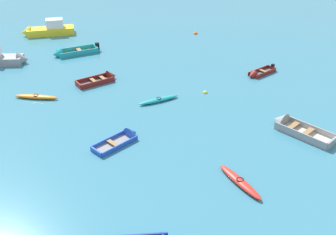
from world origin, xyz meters
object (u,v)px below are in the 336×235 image
(kayak_turquoise_far_right, at_px, (159,100))
(rowboat_maroon_back_row_center, at_px, (257,74))
(mooring_buoy_trailing, at_px, (195,34))
(rowboat_grey_cluster_outer, at_px, (291,126))
(kayak_red_foreground_center, at_px, (240,182))
(kayak_orange_distant_center, at_px, (36,97))
(rowboat_turquoise_near_right, at_px, (67,53))
(rowboat_blue_far_left, at_px, (126,137))
(rowboat_maroon_midfield_left, at_px, (105,79))
(motor_launch_yellow_outer_right, at_px, (47,30))
(mooring_buoy_near_foreground, at_px, (205,93))
(motor_launch_grey_back_row_right, at_px, (1,58))

(kayak_turquoise_far_right, height_order, rowboat_maroon_back_row_center, rowboat_maroon_back_row_center)
(kayak_turquoise_far_right, relative_size, mooring_buoy_trailing, 6.20)
(rowboat_grey_cluster_outer, distance_m, kayak_red_foreground_center, 7.04)
(kayak_orange_distant_center, xyz_separation_m, rowboat_turquoise_near_right, (-0.81, 9.16, 0.08))
(rowboat_blue_far_left, bearing_deg, rowboat_maroon_midfield_left, 113.22)
(rowboat_grey_cluster_outer, bearing_deg, motor_launch_yellow_outer_right, 143.91)
(rowboat_blue_far_left, distance_m, mooring_buoy_trailing, 22.23)
(rowboat_maroon_back_row_center, relative_size, mooring_buoy_trailing, 5.88)
(rowboat_blue_far_left, xyz_separation_m, motor_launch_yellow_outer_right, (-13.13, 19.75, 0.41))
(rowboat_maroon_midfield_left, relative_size, kayak_orange_distant_center, 0.97)
(mooring_buoy_near_foreground, bearing_deg, kayak_red_foreground_center, -77.97)
(rowboat_grey_cluster_outer, xyz_separation_m, mooring_buoy_trailing, (-7.51, 19.48, -0.23))
(motor_launch_grey_back_row_right, relative_size, mooring_buoy_near_foreground, 14.50)
(kayak_orange_distant_center, bearing_deg, rowboat_turquoise_near_right, 95.06)
(motor_launch_grey_back_row_right, xyz_separation_m, rowboat_maroon_back_row_center, (22.88, 0.11, -0.39))
(kayak_turquoise_far_right, distance_m, mooring_buoy_near_foreground, 3.87)
(rowboat_maroon_midfield_left, height_order, rowboat_grey_cluster_outer, rowboat_grey_cluster_outer)
(rowboat_grey_cluster_outer, bearing_deg, kayak_orange_distant_center, 173.20)
(rowboat_grey_cluster_outer, bearing_deg, rowboat_maroon_midfield_left, 156.88)
(rowboat_maroon_back_row_center, bearing_deg, kayak_red_foreground_center, -97.27)
(kayak_orange_distant_center, relative_size, kayak_red_foreground_center, 1.10)
(rowboat_grey_cluster_outer, bearing_deg, rowboat_blue_far_left, -166.29)
(rowboat_blue_far_left, height_order, rowboat_maroon_back_row_center, rowboat_blue_far_left)
(motor_launch_grey_back_row_right, distance_m, mooring_buoy_trailing, 20.17)
(rowboat_maroon_midfield_left, distance_m, rowboat_turquoise_near_right, 7.34)
(mooring_buoy_trailing, bearing_deg, rowboat_maroon_back_row_center, -61.27)
(motor_launch_grey_back_row_right, height_order, rowboat_grey_cluster_outer, motor_launch_grey_back_row_right)
(motor_launch_yellow_outer_right, bearing_deg, rowboat_maroon_back_row_center, -21.19)
(motor_launch_grey_back_row_right, distance_m, rowboat_blue_far_left, 17.87)
(motor_launch_yellow_outer_right, distance_m, rowboat_grey_cluster_outer, 29.20)
(kayak_turquoise_far_right, bearing_deg, rowboat_turquoise_near_right, 139.82)
(kayak_turquoise_far_right, bearing_deg, rowboat_blue_far_left, -103.55)
(mooring_buoy_near_foreground, bearing_deg, motor_launch_grey_back_row_right, 168.47)
(kayak_orange_distant_center, height_order, rowboat_turquoise_near_right, rowboat_turquoise_near_right)
(kayak_red_foreground_center, xyz_separation_m, mooring_buoy_near_foreground, (-2.32, 10.88, -0.16))
(motor_launch_grey_back_row_right, relative_size, rowboat_turquoise_near_right, 1.22)
(kayak_orange_distant_center, bearing_deg, rowboat_grey_cluster_outer, -6.80)
(rowboat_maroon_midfield_left, xyz_separation_m, rowboat_blue_far_left, (3.69, -8.60, -0.04))
(mooring_buoy_trailing, height_order, mooring_buoy_near_foreground, mooring_buoy_trailing)
(kayak_turquoise_far_right, xyz_separation_m, mooring_buoy_trailing, (1.65, 16.62, -0.15))
(rowboat_turquoise_near_right, height_order, mooring_buoy_trailing, rowboat_turquoise_near_right)
(motor_launch_grey_back_row_right, xyz_separation_m, kayak_red_foreground_center, (20.99, -14.69, -0.38))
(motor_launch_grey_back_row_right, relative_size, rowboat_grey_cluster_outer, 1.28)
(motor_launch_yellow_outer_right, distance_m, rowboat_turquoise_near_right, 7.31)
(rowboat_maroon_back_row_center, relative_size, rowboat_grey_cluster_outer, 0.68)
(rowboat_maroon_back_row_center, bearing_deg, mooring_buoy_near_foreground, -137.04)
(motor_launch_yellow_outer_right, height_order, rowboat_turquoise_near_right, motor_launch_yellow_outer_right)
(rowboat_maroon_back_row_center, height_order, rowboat_turquoise_near_right, rowboat_turquoise_near_right)
(rowboat_turquoise_near_right, bearing_deg, mooring_buoy_near_foreground, -26.20)
(kayak_red_foreground_center, distance_m, mooring_buoy_trailing, 25.93)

